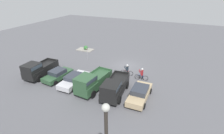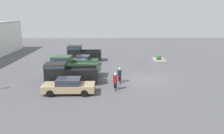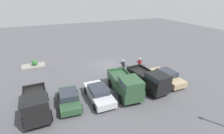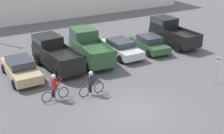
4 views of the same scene
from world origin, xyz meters
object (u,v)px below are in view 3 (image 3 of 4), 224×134
sedan_0 (166,76)px  fire_lane_sign (57,64)px  cyclist_1 (140,64)px  shrub (35,63)px  sedan_1 (99,93)px  cyclist_0 (123,65)px  pickup_truck_0 (150,79)px  pickup_truck_1 (126,84)px  sedan_2 (69,98)px  pickup_truck_2 (36,104)px

sedan_0 → fire_lane_sign: size_ratio=2.28×
cyclist_1 → shrub: bearing=-28.4°
sedan_1 → cyclist_0: bearing=-135.6°
pickup_truck_0 → shrub: size_ratio=6.73×
cyclist_0 → fire_lane_sign: size_ratio=0.86×
cyclist_0 → sedan_0: bearing=123.5°
fire_lane_sign → shrub: (2.64, -3.75, -0.71)m
sedan_0 → shrub: 17.90m
sedan_0 → pickup_truck_0: (2.76, 0.60, 0.45)m
sedan_0 → shrub: size_ratio=5.89×
sedan_0 → pickup_truck_0: 2.86m
pickup_truck_0 → pickup_truck_1: bearing=0.9°
sedan_0 → sedan_1: bearing=2.2°
pickup_truck_1 → sedan_2: pickup_truck_1 is taller
pickup_truck_1 → fire_lane_sign: 9.93m
sedan_1 → cyclist_0: size_ratio=2.62×
sedan_1 → shrub: bearing=-64.7°
fire_lane_sign → shrub: bearing=-54.9°
cyclist_0 → pickup_truck_2: bearing=26.5°
sedan_1 → pickup_truck_2: 5.62m
pickup_truck_0 → cyclist_0: size_ratio=3.03×
pickup_truck_0 → pickup_truck_2: (11.22, -0.01, 0.03)m
sedan_0 → cyclist_1: cyclist_1 is taller
sedan_0 → cyclist_1: bearing=-77.6°
sedan_2 → fire_lane_sign: size_ratio=2.10×
pickup_truck_1 → cyclist_0: bearing=-114.5°
pickup_truck_1 → fire_lane_sign: (5.61, -8.19, 0.05)m
cyclist_1 → fire_lane_sign: bearing=-17.5°
pickup_truck_0 → pickup_truck_2: bearing=-0.1°
pickup_truck_0 → pickup_truck_2: size_ratio=1.07×
sedan_2 → cyclist_0: cyclist_0 is taller
pickup_truck_2 → fire_lane_sign: bearing=-108.6°
pickup_truck_2 → cyclist_1: pickup_truck_2 is taller
cyclist_0 → fire_lane_sign: (8.09, -2.74, 0.43)m
cyclist_0 → cyclist_1: cyclist_1 is taller
shrub → fire_lane_sign: bearing=125.1°
sedan_2 → cyclist_1: bearing=-157.1°
pickup_truck_0 → fire_lane_sign: 11.76m
pickup_truck_2 → cyclist_0: (-10.82, -5.38, -0.35)m
pickup_truck_2 → sedan_2: bearing=-168.9°
pickup_truck_2 → pickup_truck_1: bearing=179.6°
pickup_truck_1 → shrub: 14.52m
pickup_truck_0 → fire_lane_sign: bearing=-43.8°
sedan_0 → sedan_1: sedan_0 is taller
sedan_1 → pickup_truck_2: bearing=2.8°
pickup_truck_0 → shrub: 16.30m
pickup_truck_2 → cyclist_0: bearing=-153.5°
cyclist_1 → sedan_1: bearing=31.7°
pickup_truck_1 → sedan_2: size_ratio=1.26×
pickup_truck_2 → cyclist_0: size_ratio=2.84×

